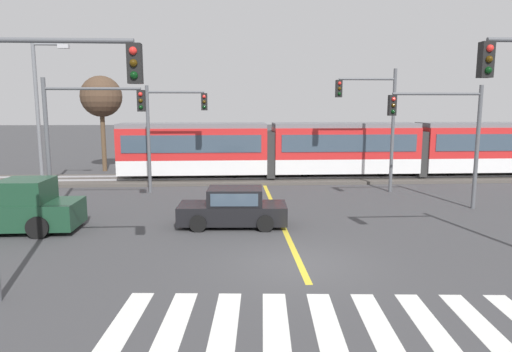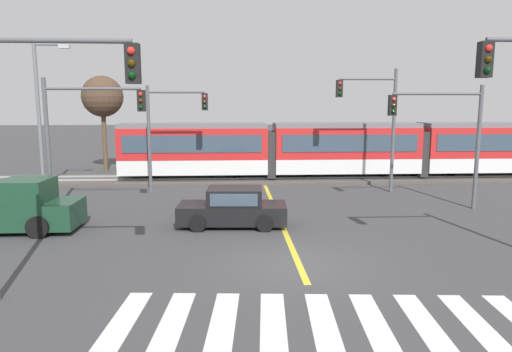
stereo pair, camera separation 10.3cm
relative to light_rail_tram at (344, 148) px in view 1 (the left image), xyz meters
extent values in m
plane|color=#3D3D3F|center=(-5.21, -15.53, -2.05)|extent=(200.00, 200.00, 0.00)
cube|color=#4C4742|center=(-5.21, 0.01, -1.96)|extent=(120.00, 4.00, 0.18)
cube|color=#939399|center=(-5.21, -0.71, -1.82)|extent=(120.00, 0.08, 0.10)
cube|color=#939399|center=(-5.21, 0.73, -1.82)|extent=(120.00, 0.08, 0.10)
cube|color=silver|center=(-9.50, 0.01, -1.07)|extent=(9.00, 2.60, 0.90)
cube|color=red|center=(-9.50, 0.01, 0.33)|extent=(9.00, 2.60, 1.90)
cube|color=#384756|center=(-9.50, -1.31, 0.38)|extent=(8.28, 0.04, 1.04)
cube|color=slate|center=(-9.50, 0.01, 1.42)|extent=(9.00, 2.39, 0.28)
cylinder|color=black|center=(-7.02, 0.01, -1.52)|extent=(0.70, 0.20, 0.70)
cylinder|color=black|center=(-11.97, 0.01, -1.52)|extent=(0.70, 0.20, 0.70)
cube|color=silver|center=(0.00, 0.01, -1.07)|extent=(9.00, 2.60, 0.90)
cube|color=red|center=(0.00, 0.01, 0.33)|extent=(9.00, 2.60, 1.90)
cube|color=#384756|center=(0.00, -1.31, 0.38)|extent=(8.28, 0.04, 1.04)
cube|color=slate|center=(0.00, 0.01, 1.42)|extent=(9.00, 2.39, 0.28)
cylinder|color=black|center=(2.48, 0.01, -1.52)|extent=(0.70, 0.20, 0.70)
cylinder|color=black|center=(-2.47, 0.01, -1.52)|extent=(0.70, 0.20, 0.70)
cube|color=silver|center=(9.50, 0.01, -1.07)|extent=(9.00, 2.60, 0.90)
cube|color=red|center=(9.50, 0.01, 0.33)|extent=(9.00, 2.60, 1.90)
cube|color=#384756|center=(9.50, -1.31, 0.38)|extent=(8.28, 0.04, 1.04)
cube|color=slate|center=(9.50, 0.01, 1.42)|extent=(9.00, 2.39, 0.28)
cylinder|color=black|center=(7.03, 0.01, -1.52)|extent=(0.70, 0.20, 0.70)
cube|color=#2D2D2D|center=(-4.75, 0.01, -0.37)|extent=(0.50, 2.34, 2.80)
cube|color=#2D2D2D|center=(4.75, 0.01, -0.37)|extent=(0.50, 2.34, 2.80)
cube|color=silver|center=(-9.60, -18.76, -2.04)|extent=(0.76, 2.83, 0.01)
cube|color=silver|center=(-8.50, -18.84, -2.04)|extent=(0.76, 2.83, 0.01)
cube|color=silver|center=(-7.40, -18.92, -2.04)|extent=(0.76, 2.83, 0.01)
cube|color=silver|center=(-6.31, -19.00, -2.04)|extent=(0.76, 2.83, 0.01)
cube|color=silver|center=(-5.21, -19.09, -2.04)|extent=(0.76, 2.83, 0.01)
cube|color=silver|center=(-4.11, -19.17, -2.04)|extent=(0.76, 2.83, 0.01)
cube|color=silver|center=(-3.02, -19.25, -2.04)|extent=(0.76, 2.83, 0.01)
cube|color=silver|center=(-1.92, -19.33, -2.04)|extent=(0.76, 2.83, 0.01)
cube|color=gold|center=(-5.21, -9.54, -2.04)|extent=(0.20, 15.09, 0.01)
cube|color=black|center=(-7.18, -10.97, -1.53)|extent=(4.28, 1.92, 0.72)
cube|color=black|center=(-7.08, -10.98, -0.85)|extent=(2.18, 1.63, 0.64)
cube|color=#384756|center=(-8.08, -10.93, -0.85)|extent=(0.18, 1.43, 0.52)
cube|color=#384756|center=(-7.12, -11.76, -0.85)|extent=(1.78, 0.13, 0.48)
cylinder|color=black|center=(-8.48, -11.76, -1.73)|extent=(0.65, 0.25, 0.64)
cylinder|color=black|center=(-8.39, -10.06, -1.73)|extent=(0.65, 0.25, 0.64)
cylinder|color=black|center=(-5.96, -11.89, -1.73)|extent=(0.65, 0.25, 0.64)
cylinder|color=black|center=(-5.87, -10.19, -1.73)|extent=(0.65, 0.25, 0.64)
cube|color=#193D28|center=(-15.68, -11.27, -1.38)|extent=(5.41, 1.99, 0.96)
cube|color=#193D28|center=(-14.87, -11.28, -0.48)|extent=(1.71, 1.85, 0.84)
cube|color=#384756|center=(-14.12, -11.28, -0.46)|extent=(0.11, 1.69, 0.66)
cylinder|color=black|center=(-14.11, -10.30, -1.65)|extent=(0.80, 0.28, 0.80)
cylinder|color=black|center=(-14.12, -12.26, -1.65)|extent=(0.80, 0.28, 0.80)
cylinder|color=#515459|center=(1.51, -4.34, 1.26)|extent=(0.18, 0.18, 6.61)
cylinder|color=#515459|center=(0.01, -4.34, 4.02)|extent=(3.00, 0.12, 0.12)
cube|color=black|center=(-1.49, -4.34, 3.52)|extent=(0.32, 0.28, 0.90)
sphere|color=red|center=(-1.49, -4.49, 3.79)|extent=(0.18, 0.18, 0.18)
sphere|color=#3A2706|center=(-1.49, -4.49, 3.52)|extent=(0.18, 0.18, 0.18)
sphere|color=black|center=(-1.49, -4.49, 3.25)|extent=(0.18, 0.18, 0.18)
cube|color=black|center=(-0.73, -16.87, 3.80)|extent=(0.32, 0.28, 0.90)
sphere|color=red|center=(-0.73, -17.02, 4.07)|extent=(0.18, 0.18, 0.18)
sphere|color=#3A2706|center=(-0.73, -17.02, 3.80)|extent=(0.18, 0.18, 0.18)
sphere|color=black|center=(-0.73, -17.02, 3.53)|extent=(0.18, 0.18, 0.18)
cylinder|color=#515459|center=(-11.58, -3.78, 0.82)|extent=(0.18, 0.18, 5.73)
cylinder|color=#515459|center=(-10.08, -3.78, 3.33)|extent=(3.00, 0.12, 0.12)
cube|color=black|center=(-8.58, -3.78, 2.83)|extent=(0.32, 0.28, 0.90)
sphere|color=red|center=(-8.58, -3.93, 3.10)|extent=(0.18, 0.18, 0.18)
sphere|color=#3A2706|center=(-8.58, -3.93, 2.83)|extent=(0.18, 0.18, 0.18)
sphere|color=black|center=(-8.58, -3.93, 2.56)|extent=(0.18, 0.18, 0.18)
cylinder|color=#515459|center=(3.89, -8.57, 0.75)|extent=(0.18, 0.18, 5.59)
cylinder|color=#515459|center=(1.89, -8.57, 3.15)|extent=(4.00, 0.12, 0.12)
cube|color=black|center=(-0.11, -8.57, 2.65)|extent=(0.32, 0.28, 0.90)
sphere|color=red|center=(-0.11, -8.72, 2.92)|extent=(0.18, 0.18, 0.18)
sphere|color=#3A2706|center=(-0.11, -8.72, 2.65)|extent=(0.18, 0.18, 0.18)
sphere|color=black|center=(-0.11, -8.72, 2.38)|extent=(0.18, 0.18, 0.18)
cylinder|color=#515459|center=(-11.18, -17.62, 4.09)|extent=(3.50, 0.12, 0.12)
cube|color=black|center=(-9.43, -17.62, 3.59)|extent=(0.32, 0.28, 0.90)
sphere|color=red|center=(-9.43, -17.77, 3.86)|extent=(0.18, 0.18, 0.18)
sphere|color=#3A2706|center=(-9.43, -17.77, 3.59)|extent=(0.18, 0.18, 0.18)
sphere|color=black|center=(-9.43, -17.77, 3.32)|extent=(0.18, 0.18, 0.18)
cylinder|color=#515459|center=(-14.98, -8.65, 0.88)|extent=(0.18, 0.18, 5.84)
cylinder|color=#515459|center=(-12.98, -8.65, 3.34)|extent=(4.00, 0.12, 0.12)
cube|color=black|center=(-10.98, -8.65, 2.84)|extent=(0.32, 0.28, 0.90)
sphere|color=red|center=(-10.98, -8.80, 3.11)|extent=(0.18, 0.18, 0.18)
sphere|color=#3A2706|center=(-10.98, -8.80, 2.84)|extent=(0.18, 0.18, 0.18)
sphere|color=black|center=(-10.98, -8.80, 2.57)|extent=(0.18, 0.18, 0.18)
cylinder|color=slate|center=(-17.47, -3.27, 1.98)|extent=(0.20, 0.20, 8.05)
cylinder|color=slate|center=(-16.68, -3.27, 5.80)|extent=(1.57, 0.12, 0.12)
cube|color=#B2B2B7|center=(-15.90, -3.27, 5.70)|extent=(0.56, 0.28, 0.20)
cylinder|color=brown|center=(-16.26, 4.77, 0.33)|extent=(0.32, 0.32, 4.74)
sphere|color=#4C3828|center=(-16.26, 4.77, 3.27)|extent=(2.88, 2.88, 2.88)
camera|label=1|loc=(-7.30, -28.43, 2.65)|focal=32.00mm
camera|label=2|loc=(-7.20, -28.44, 2.65)|focal=32.00mm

